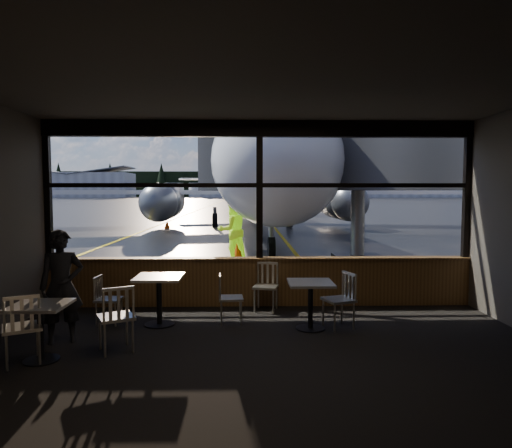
{
  "coord_description": "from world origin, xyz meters",
  "views": [
    {
      "loc": [
        -0.26,
        -8.59,
        2.17
      ],
      "look_at": [
        -0.04,
        1.0,
        1.5
      ],
      "focal_mm": 32.0,
      "sensor_mm": 36.0,
      "label": 1
    }
  ],
  "objects_px": {
    "chair_mid_s": "(116,318)",
    "chair_mid_w": "(109,300)",
    "chair_near_n": "(266,287)",
    "cone_nose": "(237,250)",
    "cafe_table_left": "(41,333)",
    "chair_near_w": "(231,299)",
    "ground_crew": "(232,230)",
    "airliner": "(253,134)",
    "cafe_table_mid": "(159,301)",
    "chair_left_s": "(22,328)",
    "passenger": "(62,287)",
    "cone_wing": "(167,224)",
    "chair_near_e": "(338,300)",
    "cafe_table_near": "(311,306)",
    "jet_bridge": "(370,190)"
  },
  "relations": [
    {
      "from": "chair_mid_s",
      "to": "chair_mid_w",
      "type": "xyz_separation_m",
      "value": [
        -0.49,
        1.31,
        -0.07
      ]
    },
    {
      "from": "chair_near_n",
      "to": "cone_nose",
      "type": "bearing_deg",
      "value": -71.07
    },
    {
      "from": "cafe_table_left",
      "to": "chair_near_w",
      "type": "height_order",
      "value": "chair_near_w"
    },
    {
      "from": "ground_crew",
      "to": "chair_mid_s",
      "type": "bearing_deg",
      "value": 51.82
    },
    {
      "from": "airliner",
      "to": "cafe_table_left",
      "type": "xyz_separation_m",
      "value": [
        -3.08,
        -22.06,
        -5.3
      ]
    },
    {
      "from": "cafe_table_mid",
      "to": "chair_left_s",
      "type": "distance_m",
      "value": 2.17
    },
    {
      "from": "passenger",
      "to": "cone_wing",
      "type": "distance_m",
      "value": 21.02
    },
    {
      "from": "chair_near_e",
      "to": "chair_mid_s",
      "type": "height_order",
      "value": "chair_mid_s"
    },
    {
      "from": "cafe_table_near",
      "to": "cafe_table_left",
      "type": "height_order",
      "value": "cafe_table_near"
    },
    {
      "from": "cafe_table_left",
      "to": "chair_mid_s",
      "type": "xyz_separation_m",
      "value": [
        0.86,
        0.34,
        0.09
      ]
    },
    {
      "from": "chair_near_w",
      "to": "chair_mid_s",
      "type": "bearing_deg",
      "value": -52.7
    },
    {
      "from": "airliner",
      "to": "cafe_table_mid",
      "type": "relative_size",
      "value": 45.59
    },
    {
      "from": "cafe_table_left",
      "to": "chair_left_s",
      "type": "bearing_deg",
      "value": -151.88
    },
    {
      "from": "cafe_table_left",
      "to": "chair_near_n",
      "type": "relative_size",
      "value": 0.85
    },
    {
      "from": "chair_near_e",
      "to": "ground_crew",
      "type": "distance_m",
      "value": 7.33
    },
    {
      "from": "cafe_table_left",
      "to": "ground_crew",
      "type": "height_order",
      "value": "ground_crew"
    },
    {
      "from": "cafe_table_left",
      "to": "chair_near_n",
      "type": "bearing_deg",
      "value": 38.93
    },
    {
      "from": "cafe_table_mid",
      "to": "cone_wing",
      "type": "distance_m",
      "value": 20.36
    },
    {
      "from": "cafe_table_near",
      "to": "chair_left_s",
      "type": "xyz_separation_m",
      "value": [
        -3.83,
        -1.38,
        0.08
      ]
    },
    {
      "from": "chair_mid_w",
      "to": "chair_near_n",
      "type": "bearing_deg",
      "value": 110.02
    },
    {
      "from": "chair_mid_w",
      "to": "cone_nose",
      "type": "bearing_deg",
      "value": 168.79
    },
    {
      "from": "cafe_table_left",
      "to": "cone_wing",
      "type": "xyz_separation_m",
      "value": [
        -2.11,
        21.64,
        -0.14
      ]
    },
    {
      "from": "chair_near_e",
      "to": "passenger",
      "type": "xyz_separation_m",
      "value": [
        -4.12,
        -0.6,
        0.37
      ]
    },
    {
      "from": "chair_mid_s",
      "to": "cone_nose",
      "type": "distance_m",
      "value": 8.8
    },
    {
      "from": "cafe_table_left",
      "to": "cone_wing",
      "type": "bearing_deg",
      "value": 95.57
    },
    {
      "from": "jet_bridge",
      "to": "chair_left_s",
      "type": "relative_size",
      "value": 11.01
    },
    {
      "from": "airliner",
      "to": "ground_crew",
      "type": "height_order",
      "value": "airliner"
    },
    {
      "from": "cafe_table_near",
      "to": "chair_mid_w",
      "type": "relative_size",
      "value": 0.95
    },
    {
      "from": "chair_near_w",
      "to": "chair_near_n",
      "type": "distance_m",
      "value": 0.97
    },
    {
      "from": "chair_near_e",
      "to": "chair_mid_s",
      "type": "distance_m",
      "value": 3.39
    },
    {
      "from": "cafe_table_near",
      "to": "cone_wing",
      "type": "height_order",
      "value": "cafe_table_near"
    },
    {
      "from": "ground_crew",
      "to": "cone_nose",
      "type": "bearing_deg",
      "value": -132.07
    },
    {
      "from": "chair_near_n",
      "to": "passenger",
      "type": "relative_size",
      "value": 0.54
    },
    {
      "from": "chair_mid_s",
      "to": "cone_nose",
      "type": "bearing_deg",
      "value": 53.5
    },
    {
      "from": "chair_mid_w",
      "to": "cone_wing",
      "type": "distance_m",
      "value": 20.14
    },
    {
      "from": "chair_near_e",
      "to": "cone_wing",
      "type": "xyz_separation_m",
      "value": [
        -6.21,
        20.3,
        -0.21
      ]
    },
    {
      "from": "jet_bridge",
      "to": "chair_left_s",
      "type": "distance_m",
      "value": 10.88
    },
    {
      "from": "chair_near_w",
      "to": "cone_nose",
      "type": "bearing_deg",
      "value": 176.68
    },
    {
      "from": "airliner",
      "to": "chair_left_s",
      "type": "xyz_separation_m",
      "value": [
        -3.26,
        -22.16,
        -5.21
      ]
    },
    {
      "from": "cafe_table_near",
      "to": "chair_mid_s",
      "type": "distance_m",
      "value": 2.94
    },
    {
      "from": "passenger",
      "to": "ground_crew",
      "type": "bearing_deg",
      "value": 50.07
    },
    {
      "from": "cafe_table_left",
      "to": "passenger",
      "type": "relative_size",
      "value": 0.46
    },
    {
      "from": "chair_near_n",
      "to": "cone_wing",
      "type": "bearing_deg",
      "value": -61.78
    },
    {
      "from": "chair_near_n",
      "to": "cone_wing",
      "type": "relative_size",
      "value": 1.86
    },
    {
      "from": "jet_bridge",
      "to": "chair_left_s",
      "type": "height_order",
      "value": "jet_bridge"
    },
    {
      "from": "chair_near_w",
      "to": "chair_mid_w",
      "type": "relative_size",
      "value": 1.03
    },
    {
      "from": "jet_bridge",
      "to": "cafe_table_mid",
      "type": "distance_m",
      "value": 8.76
    },
    {
      "from": "chair_near_e",
      "to": "chair_mid_w",
      "type": "bearing_deg",
      "value": 64.69
    },
    {
      "from": "passenger",
      "to": "airliner",
      "type": "bearing_deg",
      "value": 57.94
    },
    {
      "from": "jet_bridge",
      "to": "chair_mid_s",
      "type": "relative_size",
      "value": 10.92
    }
  ]
}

